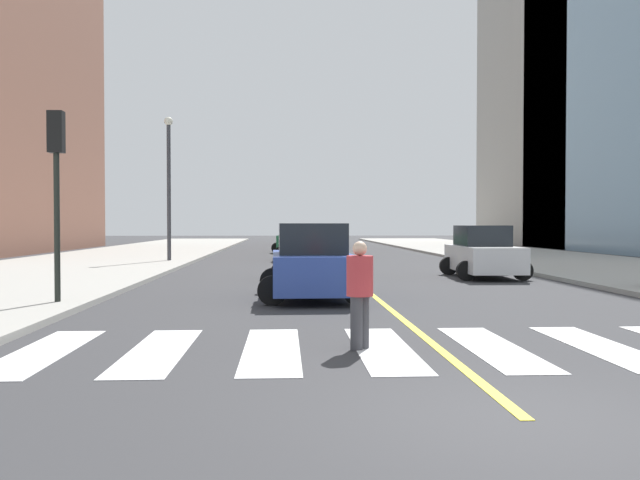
{
  "coord_description": "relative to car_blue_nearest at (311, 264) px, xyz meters",
  "views": [
    {
      "loc": [
        -2.49,
        -6.63,
        2.02
      ],
      "look_at": [
        -0.47,
        31.46,
        1.11
      ],
      "focal_mm": 37.28,
      "sensor_mm": 36.0,
      "label": 1
    }
  ],
  "objects": [
    {
      "name": "pedestrian_crossing",
      "position": [
        0.49,
        -7.26,
        0.01
      ],
      "size": [
        0.43,
        0.43,
        1.75
      ],
      "rotation": [
        0.0,
        0.0,
        3.98
      ],
      "color": "#38383D",
      "rests_on": "ground"
    },
    {
      "name": "crosswalk_paint",
      "position": [
        1.77,
        -7.24,
        -0.95
      ],
      "size": [
        13.5,
        4.0,
        0.01
      ],
      "color": "silver",
      "rests_on": "ground"
    },
    {
      "name": "lane_divider_paint",
      "position": [
        1.77,
        28.76,
        -0.95
      ],
      "size": [
        0.16,
        80.0,
        0.01
      ],
      "primitive_type": "cube",
      "color": "yellow",
      "rests_on": "ground"
    },
    {
      "name": "car_red_third",
      "position": [
        0.04,
        46.12,
        0.01
      ],
      "size": [
        2.91,
        4.65,
        2.07
      ],
      "rotation": [
        0.0,
        0.0,
        -0.01
      ],
      "color": "red",
      "rests_on": "ground"
    },
    {
      "name": "car_black_sixth",
      "position": [
        0.08,
        19.27,
        -0.0
      ],
      "size": [
        2.89,
        4.58,
        2.03
      ],
      "rotation": [
        0.0,
        0.0,
        -0.02
      ],
      "color": "black",
      "rests_on": "ground"
    },
    {
      "name": "traffic_light_far_corner",
      "position": [
        -6.2,
        -1.56,
        2.43
      ],
      "size": [
        0.36,
        0.41,
        4.59
      ],
      "color": "black",
      "rests_on": "sidewalk_kerb_west"
    },
    {
      "name": "car_green_fourth",
      "position": [
        -0.17,
        29.63,
        0.0
      ],
      "size": [
        2.99,
        4.66,
        2.04
      ],
      "rotation": [
        0.0,
        0.0,
        -0.05
      ],
      "color": "#236B42",
      "rests_on": "ground"
    },
    {
      "name": "fire_hydrant",
      "position": [
        9.71,
        17.07,
        -0.38
      ],
      "size": [
        0.26,
        0.26,
        0.89
      ],
      "color": "red",
      "rests_on": "sidewalk_kerb_east"
    },
    {
      "name": "car_gray_fifth",
      "position": [
        0.04,
        6.13,
        -0.11
      ],
      "size": [
        2.58,
        4.09,
        1.81
      ],
      "rotation": [
        0.0,
        0.0,
        -0.02
      ],
      "color": "slate",
      "rests_on": "ground"
    },
    {
      "name": "sidewalk_kerb_west",
      "position": [
        -10.43,
        8.76,
        -0.88
      ],
      "size": [
        10.0,
        120.0,
        0.15
      ],
      "primitive_type": "cube",
      "color": "#9E9B93",
      "rests_on": "ground"
    },
    {
      "name": "street_lamp",
      "position": [
        -6.7,
        16.79,
        3.56
      ],
      "size": [
        0.44,
        0.44,
        7.39
      ],
      "color": "#38383D",
      "rests_on": "sidewalk_kerb_west"
    },
    {
      "name": "car_blue_nearest",
      "position": [
        0.0,
        0.0,
        0.0
      ],
      "size": [
        2.9,
        4.6,
        2.04
      ],
      "rotation": [
        0.0,
        0.0,
        0.02
      ],
      "color": "#2D479E",
      "rests_on": "ground"
    },
    {
      "name": "car_white_second",
      "position": [
        6.79,
        6.85,
        -0.03
      ],
      "size": [
        2.79,
        4.44,
        1.97
      ],
      "rotation": [
        0.0,
        0.0,
        3.13
      ],
      "color": "silver",
      "rests_on": "ground"
    },
    {
      "name": "parking_garage_concrete",
      "position": [
        30.0,
        44.46,
        13.14
      ],
      "size": [
        18.0,
        24.0,
        28.19
      ],
      "primitive_type": "cube",
      "color": "#9E9B93",
      "rests_on": "ground"
    },
    {
      "name": "ground_plane",
      "position": [
        1.77,
        -11.24,
        -0.95
      ],
      "size": [
        220.0,
        220.0,
        0.0
      ],
      "primitive_type": "plane",
      "color": "#333335"
    }
  ]
}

